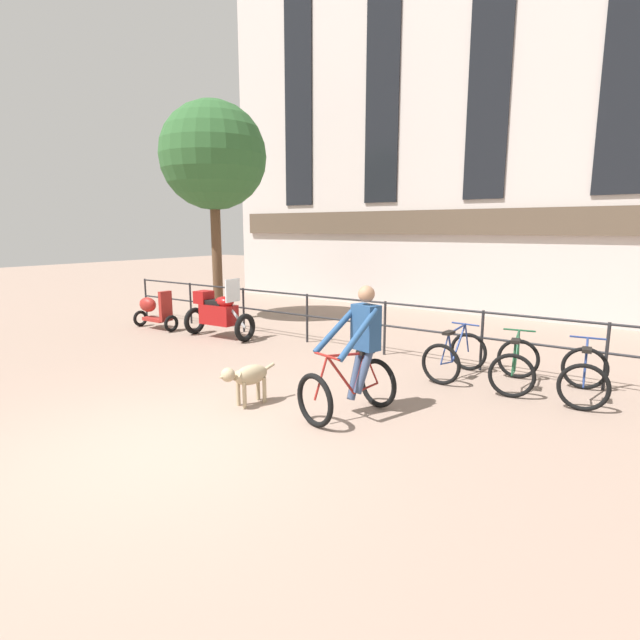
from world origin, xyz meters
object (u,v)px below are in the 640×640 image
Objects in this scene: parked_motorcycle at (218,313)px; parked_bicycle_mid_left at (515,365)px; parked_bicycle_near_lamp at (455,356)px; dog at (247,376)px; parked_scooter at (154,310)px; parked_bicycle_mid_right at (584,375)px; cyclist_with_bike at (356,358)px.

parked_motorcycle is 1.40× the size of parked_bicycle_mid_left.
parked_bicycle_near_lamp is (5.43, 0.13, -0.20)m from parked_motorcycle.
dog is 0.71× the size of parked_scooter.
parked_motorcycle is 7.33m from parked_bicycle_mid_right.
parked_motorcycle reaches higher than parked_bicycle_mid_left.
parked_motorcycle is at bearing -5.86° from parked_bicycle_mid_right.
dog is 3.50m from parked_bicycle_near_lamp.
cyclist_with_bike reaches higher than parked_motorcycle.
cyclist_with_bike reaches higher than parked_bicycle_mid_right.
cyclist_with_bike reaches higher than parked_bicycle_mid_left.
parked_scooter is (-9.36, -0.34, 0.10)m from parked_bicycle_mid_right.
parked_motorcycle is at bearing 5.52° from parked_bicycle_near_lamp.
parked_scooter is at bearing 6.74° from parked_bicycle_near_lamp.
parked_bicycle_mid_left is 8.42m from parked_scooter.
dog is 0.76× the size of parked_bicycle_mid_left.
cyclist_with_bike is 1.01× the size of parked_motorcycle.
dog is at bearing -131.04° from parked_motorcycle.
parked_motorcycle reaches higher than parked_scooter.
parked_bicycle_mid_left is at bearing 58.17° from dog.
parked_bicycle_mid_right is 9.37m from parked_scooter.
parked_motorcycle reaches higher than parked_bicycle_near_lamp.
dog is 6.18m from parked_scooter.
dog is 4.79m from parked_bicycle_mid_right.
parked_motorcycle is 6.39m from parked_bicycle_mid_left.
cyclist_with_bike is at bearing 38.09° from parked_bicycle_mid_right.
parked_bicycle_mid_right reaches higher than dog.
parked_bicycle_near_lamp is 0.98× the size of parked_bicycle_mid_right.
parked_motorcycle is 1.31× the size of parked_scooter.
cyclist_with_bike is 5.44m from parked_motorcycle.
parked_bicycle_near_lamp is at bearing 69.54° from dog.
parked_scooter is at bearing 93.24° from parked_motorcycle.
parked_bicycle_mid_left reaches higher than dog.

